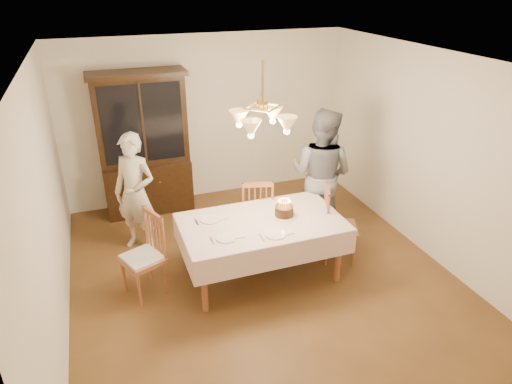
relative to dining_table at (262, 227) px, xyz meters
name	(u,v)px	position (x,y,z in m)	size (l,w,h in m)	color
ground	(261,274)	(0.00, 0.00, -0.68)	(5.00, 5.00, 0.00)	#573618
room_shell	(262,156)	(0.00, 0.00, 0.90)	(5.00, 5.00, 5.00)	white
dining_table	(262,227)	(0.00, 0.00, 0.00)	(1.90, 1.10, 0.76)	brown
china_hutch	(144,147)	(-1.04, 2.25, 0.36)	(1.38, 0.54, 2.16)	black
chair_far_side	(256,215)	(0.19, 0.72, -0.24)	(0.53, 0.51, 1.00)	brown
chair_left_end	(143,259)	(-1.39, 0.14, -0.23)	(0.56, 0.57, 1.00)	brown
chair_right_end	(339,228)	(1.06, 0.01, -0.24)	(0.56, 0.57, 1.00)	brown
elderly_woman	(135,193)	(-1.32, 1.18, 0.12)	(0.59, 0.39, 1.61)	silver
adult_in_grey	(321,174)	(1.12, 0.69, 0.23)	(0.89, 0.69, 1.83)	slate
birthday_cake	(284,212)	(0.29, 0.03, 0.14)	(0.30, 0.30, 0.22)	white
place_setting_near_left	(227,238)	(-0.49, -0.23, 0.08)	(0.37, 0.23, 0.02)	white
place_setting_near_right	(277,234)	(0.05, -0.34, 0.08)	(0.38, 0.23, 0.02)	white
place_setting_far_left	(212,219)	(-0.55, 0.24, 0.08)	(0.39, 0.24, 0.02)	white
chandelier	(262,121)	(0.00, 0.00, 1.29)	(0.62, 0.62, 0.73)	#BF8C3F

